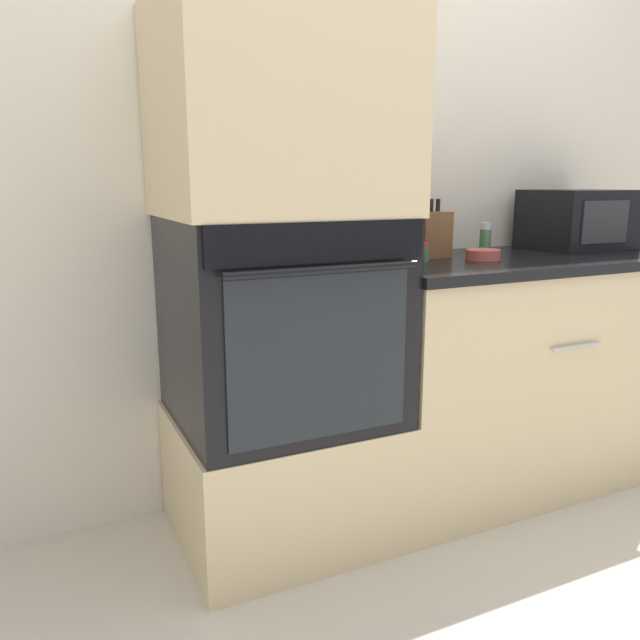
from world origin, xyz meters
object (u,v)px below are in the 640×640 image
microwave (577,220)px  knife_block (430,234)px  wall_oven (280,319)px  bowl (483,255)px  condiment_jar_near (485,238)px  condiment_jar_mid (424,252)px

microwave → knife_block: size_ratio=1.85×
knife_block → wall_oven: bearing=-169.6°
bowl → condiment_jar_near: 0.21m
microwave → condiment_jar_mid: bearing=-174.4°
wall_oven → microwave: microwave is taller
knife_block → microwave: bearing=-1.8°
microwave → bowl: (-0.58, -0.12, -0.10)m
microwave → condiment_jar_mid: size_ratio=5.72×
knife_block → bowl: knife_block is taller
wall_oven → condiment_jar_near: wall_oven is taller
bowl → condiment_jar_mid: bearing=168.1°
condiment_jar_mid → wall_oven: bearing=-178.3°
wall_oven → microwave: 1.37m
microwave → wall_oven: bearing=-176.0°
wall_oven → condiment_jar_near: (0.90, 0.12, 0.21)m
microwave → bowl: microwave is taller
condiment_jar_mid → knife_block: bearing=46.9°
wall_oven → knife_block: bearing=10.4°
wall_oven → microwave: bearing=4.0°
condiment_jar_near → condiment_jar_mid: condiment_jar_near is taller
bowl → knife_block: bearing=130.4°
wall_oven → microwave: (1.34, 0.09, 0.27)m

